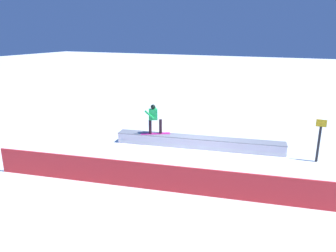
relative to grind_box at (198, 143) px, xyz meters
The scene contains 5 objects.
ground_plane 0.23m from the grind_box, ahead, with size 120.00×120.00×0.00m, color white.
grind_box is the anchor object (origin of this frame).
snowboarder 2.39m from the grind_box, 10.32° to the left, with size 1.36×0.92×1.43m.
safety_fence 4.57m from the grind_box, 90.00° to the left, with size 12.14×0.06×0.95m, color red.
trail_marker 5.11m from the grind_box, behind, with size 0.40×0.10×1.81m.
Camera 1 is at (-4.40, 13.39, 5.16)m, focal length 34.14 mm.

